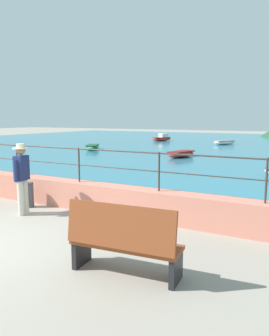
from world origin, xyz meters
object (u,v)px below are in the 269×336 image
at_px(person_walking, 22,175).
at_px(boat_5, 92,147).
at_px(boat_6, 181,154).
at_px(bench_far, 123,240).
at_px(bollard, 29,195).
at_px(boat_3, 162,138).
at_px(boat_0, 224,142).

bearing_deg(person_walking, boat_5, 120.13).
distance_m(boat_5, boat_6, 7.60).
bearing_deg(bench_far, boat_6, 107.67).
distance_m(bench_far, person_walking, 4.17).
distance_m(bench_far, boat_6, 15.17).
xyz_separation_m(bollard, boat_3, (-7.24, 24.76, -0.01)).
distance_m(bench_far, bollard, 4.73).
distance_m(bench_far, boat_0, 25.63).
bearing_deg(boat_0, boat_3, 165.84).
bearing_deg(bollard, boat_3, 106.29).
bearing_deg(boat_6, person_walking, -86.54).
height_order(bench_far, boat_6, bench_far).
bearing_deg(boat_0, person_walking, -87.95).
bearing_deg(boat_0, boat_5, -128.29).
relative_size(bollard, boat_5, 0.27).
xyz_separation_m(bench_far, boat_3, (-11.45, 26.91, -0.23)).
height_order(bollard, boat_0, bollard).
bearing_deg(boat_5, boat_0, 51.71).
height_order(boat_0, boat_6, same).
distance_m(person_walking, boat_0, 23.63).
relative_size(person_walking, boat_0, 0.72).
relative_size(bench_far, boat_3, 0.71).
relative_size(person_walking, boat_3, 0.71).
xyz_separation_m(bollard, boat_5, (-7.87, 13.66, -0.08)).
xyz_separation_m(bench_far, boat_5, (-12.08, 15.81, -0.30)).
relative_size(boat_0, boat_5, 0.99).
bearing_deg(boat_6, bench_far, -72.33).
bearing_deg(bench_far, boat_3, 113.04).
bearing_deg(boat_6, bollard, -88.17).
xyz_separation_m(boat_5, boat_6, (7.48, -1.37, 0.00)).
bearing_deg(boat_3, bollard, -73.71).
relative_size(boat_0, boat_6, 0.99).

